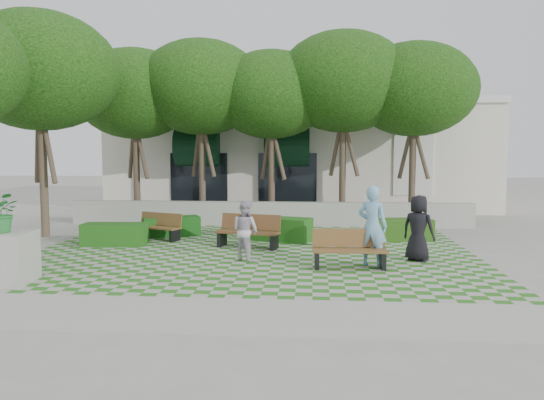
# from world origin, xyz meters

# --- Properties ---
(ground) EXTENTS (90.00, 90.00, 0.00)m
(ground) POSITION_xyz_m (0.00, 0.00, 0.00)
(ground) COLOR gray
(ground) RESTS_ON ground
(lawn) EXTENTS (12.00, 12.00, 0.00)m
(lawn) POSITION_xyz_m (0.00, 1.00, 0.01)
(lawn) COLOR #2B721E
(lawn) RESTS_ON ground
(sidewalk_south) EXTENTS (16.00, 2.00, 0.01)m
(sidewalk_south) POSITION_xyz_m (0.00, -4.70, 0.01)
(sidewalk_south) COLOR #9E9B93
(sidewalk_south) RESTS_ON ground
(sidewalk_west) EXTENTS (2.00, 12.00, 0.01)m
(sidewalk_west) POSITION_xyz_m (-7.20, 1.00, 0.01)
(sidewalk_west) COLOR #9E9B93
(sidewalk_west) RESTS_ON ground
(retaining_wall) EXTENTS (15.00, 0.36, 0.90)m
(retaining_wall) POSITION_xyz_m (0.00, 6.20, 0.45)
(retaining_wall) COLOR #9E9B93
(retaining_wall) RESTS_ON ground
(bench_east) EXTENTS (1.77, 0.65, 0.92)m
(bench_east) POSITION_xyz_m (2.54, -0.86, 0.44)
(bench_east) COLOR brown
(bench_east) RESTS_ON ground
(bench_mid) EXTENTS (1.91, 1.04, 0.96)m
(bench_mid) POSITION_xyz_m (-0.19, 1.64, 0.46)
(bench_mid) COLOR #55361D
(bench_mid) RESTS_ON ground
(bench_west) EXTENTS (1.68, 1.12, 0.84)m
(bench_west) POSITION_xyz_m (-3.21, 2.79, 0.40)
(bench_west) COLOR brown
(bench_west) RESTS_ON ground
(hedge_east) EXTENTS (2.00, 1.00, 0.67)m
(hedge_east) POSITION_xyz_m (4.39, 3.25, 0.34)
(hedge_east) COLOR #224A13
(hedge_east) RESTS_ON ground
(hedge_midright) EXTENTS (2.23, 1.48, 0.72)m
(hedge_midright) POSITION_xyz_m (0.56, 2.91, 0.36)
(hedge_midright) COLOR #184B14
(hedge_midright) RESTS_ON ground
(hedge_midleft) EXTENTS (1.95, 1.42, 0.64)m
(hedge_midleft) POSITION_xyz_m (-2.98, 3.51, 0.32)
(hedge_midleft) COLOR #124613
(hedge_midleft) RESTS_ON ground
(hedge_west) EXTENTS (1.91, 0.88, 0.65)m
(hedge_west) POSITION_xyz_m (-4.20, 1.71, 0.32)
(hedge_west) COLOR #1A4D14
(hedge_west) RESTS_ON ground
(planter_front) EXTENTS (1.18, 1.18, 1.93)m
(planter_front) POSITION_xyz_m (-4.79, -2.92, 0.78)
(planter_front) COLOR #9E9B93
(planter_front) RESTS_ON ground
(person_blue) EXTENTS (0.84, 0.71, 1.96)m
(person_blue) POSITION_xyz_m (3.10, -0.58, 0.98)
(person_blue) COLOR #74AAD3
(person_blue) RESTS_ON ground
(person_dark) EXTENTS (0.98, 0.89, 1.68)m
(person_dark) POSITION_xyz_m (4.32, 0.12, 0.84)
(person_dark) COLOR black
(person_dark) RESTS_ON ground
(person_white) EXTENTS (0.95, 0.91, 1.54)m
(person_white) POSITION_xyz_m (-0.05, -0.14, 0.77)
(person_white) COLOR silver
(person_white) RESTS_ON ground
(tree_row) EXTENTS (17.70, 13.40, 7.41)m
(tree_row) POSITION_xyz_m (-1.86, 5.95, 5.18)
(tree_row) COLOR #47382B
(tree_row) RESTS_ON ground
(building) EXTENTS (18.00, 8.92, 5.15)m
(building) POSITION_xyz_m (0.93, 14.08, 2.52)
(building) COLOR silver
(building) RESTS_ON ground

